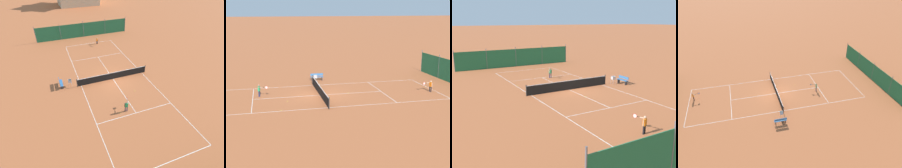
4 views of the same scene
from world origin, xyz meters
TOP-DOWN VIEW (x-y plane):
  - ground_plane at (0.00, 0.00)m, footprint 600.00×600.00m
  - court_line_markings at (0.00, 0.00)m, footprint 8.25×23.85m
  - tennis_net at (0.00, 0.00)m, footprint 9.18×0.08m
  - windscreen_fence_far at (-0.00, 15.50)m, footprint 17.28×0.08m
  - player_near_service at (-0.80, -5.75)m, footprint 0.64×0.96m
  - player_far_baseline at (1.36, 11.22)m, footprint 0.38×1.03m
  - tennis_ball_near_corner at (-0.01, 2.91)m, footprint 0.07×0.07m
  - tennis_ball_far_corner at (1.45, -3.27)m, footprint 0.07×0.07m
  - tennis_ball_alley_right at (-1.51, -5.88)m, footprint 0.07×0.07m
  - tennis_ball_mid_court at (4.00, -3.99)m, footprint 0.07×0.07m
  - ball_hopper at (-5.30, 0.44)m, footprint 0.36×0.36m
  - courtside_bench at (-6.34, 0.80)m, footprint 0.36×1.50m

SIDE VIEW (x-z plane):
  - ground_plane at x=0.00m, z-range 0.00..0.00m
  - court_line_markings at x=0.00m, z-range 0.00..0.01m
  - tennis_ball_near_corner at x=-0.01m, z-range 0.00..0.07m
  - tennis_ball_far_corner at x=1.45m, z-range 0.00..0.07m
  - tennis_ball_alley_right at x=-1.51m, z-range 0.00..0.07m
  - tennis_ball_mid_court at x=4.00m, z-range 0.00..0.07m
  - courtside_bench at x=-6.34m, z-range 0.03..0.87m
  - tennis_net at x=0.00m, z-range -0.03..1.03m
  - ball_hopper at x=-5.30m, z-range 0.21..1.10m
  - player_far_baseline at x=1.36m, z-range 0.10..1.27m
  - player_near_service at x=-0.80m, z-range 0.10..1.32m
  - windscreen_fence_far at x=0.00m, z-range -0.14..2.76m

